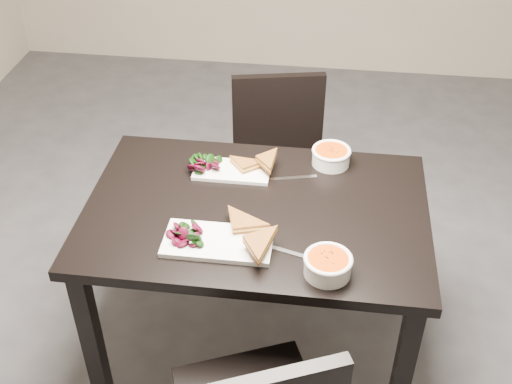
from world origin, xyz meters
TOP-DOWN VIEW (x-y plane):
  - ground at (0.00, 0.00)m, footprint 5.00×5.00m
  - table at (-0.38, -0.14)m, footprint 1.20×0.80m
  - chair_far at (-0.36, 0.57)m, footprint 0.50×0.50m
  - plate_near at (-0.48, -0.34)m, footprint 0.36×0.18m
  - sandwich_near at (-0.41, -0.33)m, footprint 0.21×0.18m
  - salad_near at (-0.58, -0.34)m, footprint 0.11×0.10m
  - soup_bowl_near at (-0.12, -0.43)m, footprint 0.15×0.15m
  - cutlery_near at (-0.22, -0.36)m, footprint 0.18×0.07m
  - plate_far at (-0.50, 0.06)m, footprint 0.28×0.14m
  - sandwich_far at (-0.43, 0.05)m, footprint 0.18×0.17m
  - salad_far at (-0.60, 0.06)m, footprint 0.09×0.08m
  - soup_bowl_far at (-0.13, 0.17)m, footprint 0.15×0.15m
  - cutlery_far at (-0.27, 0.05)m, footprint 0.18×0.06m

SIDE VIEW (x-z plane):
  - ground at x=0.00m, z-range 0.00..0.00m
  - chair_far at x=-0.36m, z-range 0.06..0.91m
  - table at x=-0.38m, z-range 0.28..1.03m
  - cutlery_near at x=-0.22m, z-range 0.75..0.75m
  - cutlery_far at x=-0.27m, z-range 0.75..0.75m
  - plate_far at x=-0.50m, z-range 0.75..0.76m
  - plate_near at x=-0.48m, z-range 0.75..0.77m
  - salad_far at x=-0.60m, z-range 0.76..0.80m
  - sandwich_far at x=-0.43m, z-range 0.76..0.81m
  - soup_bowl_far at x=-0.13m, z-range 0.75..0.82m
  - soup_bowl_near at x=-0.12m, z-range 0.75..0.82m
  - salad_near at x=-0.58m, z-range 0.77..0.82m
  - sandwich_near at x=-0.41m, z-range 0.77..0.83m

